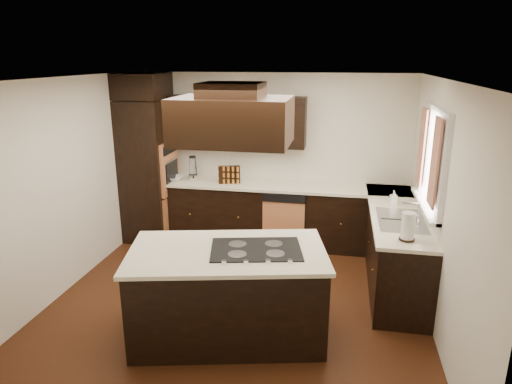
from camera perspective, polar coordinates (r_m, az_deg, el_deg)
floor at (r=5.44m, az=-2.28°, el=-13.56°), size 4.20×4.20×0.02m
ceiling at (r=4.71m, az=-2.64°, el=14.02°), size 4.20×4.20×0.02m
wall_back at (r=6.93m, az=1.52°, el=4.35°), size 4.20×0.02×2.50m
wall_front at (r=3.07m, az=-11.62°, el=-12.42°), size 4.20×0.02×2.50m
wall_left at (r=5.77m, az=-23.32°, el=0.45°), size 0.02×4.20×2.50m
wall_right at (r=4.91m, az=22.30°, el=-2.10°), size 0.02×4.20×2.50m
oven_column at (r=7.10m, az=-13.35°, el=2.62°), size 0.65×0.75×2.12m
wall_oven_face at (r=6.95m, az=-10.74°, el=2.99°), size 0.05×0.62×0.78m
base_cabinets_back at (r=6.85m, az=1.34°, el=-2.84°), size 2.93×0.60×0.88m
base_cabinets_right at (r=5.97m, az=16.91°, el=-6.60°), size 0.60×2.40×0.88m
countertop_back at (r=6.70m, az=1.34°, el=0.83°), size 2.93×0.63×0.04m
countertop_right at (r=5.81m, az=17.14°, el=-2.42°), size 0.63×2.40×0.04m
upper_cabinets at (r=6.74m, az=-2.35°, el=8.83°), size 2.00×0.34×0.72m
dishwasher_front at (r=6.55m, az=3.44°, el=-4.21°), size 0.60×0.05×0.72m
window_frame at (r=5.33m, az=21.25°, el=3.88°), size 0.06×1.32×1.12m
window_pane at (r=5.33m, az=21.54°, el=3.86°), size 0.00×1.20×1.00m
curtain_left at (r=4.90m, az=21.44°, el=3.43°), size 0.02×0.34×0.90m
curtain_right at (r=5.71m, az=20.00°, el=5.31°), size 0.02×0.34×0.90m
sink_rim at (r=5.48m, az=17.68°, el=-3.36°), size 0.52×0.84×0.01m
island at (r=4.67m, az=-3.50°, el=-12.66°), size 2.01×1.38×0.88m
island_top at (r=4.46m, az=-3.61°, el=-7.50°), size 2.09×1.46×0.04m
cooktop at (r=4.45m, az=0.00°, el=-7.16°), size 0.97×0.76×0.01m
range_hood at (r=4.18m, az=-2.97°, el=8.88°), size 1.05×0.72×0.42m
hood_duct at (r=4.15m, az=-3.03°, el=12.64°), size 0.55×0.50×0.13m
blender_base at (r=6.91m, az=-7.85°, el=1.76°), size 0.15×0.15×0.10m
blender_pitcher at (r=6.86m, az=-7.91°, el=3.22°), size 0.13×0.13×0.26m
spice_rack at (r=6.72m, az=-3.35°, el=2.18°), size 0.32×0.17×0.26m
mixing_bowl at (r=6.99m, az=-10.24°, el=1.68°), size 0.33×0.33×0.07m
soap_bottle at (r=6.01m, az=16.82°, el=-0.67°), size 0.09×0.09×0.18m
paper_towel at (r=4.87m, az=18.46°, el=-4.14°), size 0.16×0.16×0.30m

